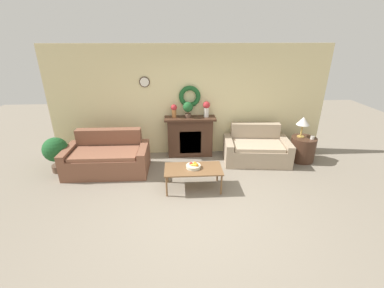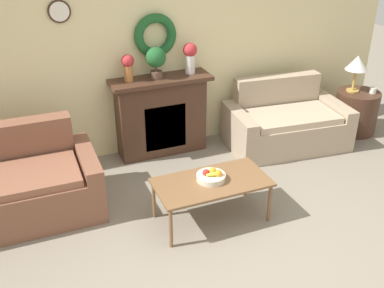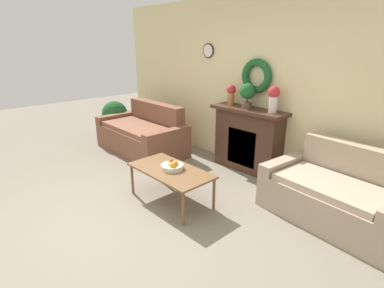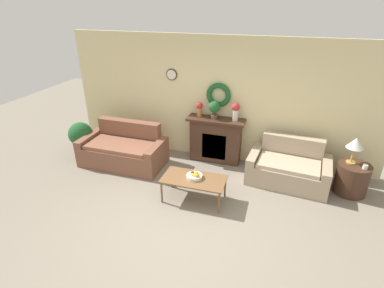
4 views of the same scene
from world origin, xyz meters
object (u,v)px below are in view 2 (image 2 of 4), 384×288
fruit_bowl (211,176)px  couch_left (7,189)px  loveseat_right (285,123)px  vase_on_mantel_left (128,66)px  vase_on_mantel_right (190,56)px  fireplace (161,115)px  mug (373,90)px  table_lamp (357,64)px  side_table_by_loveseat (356,112)px  potted_plant_on_mantel (156,59)px  coffee_table (212,185)px

fruit_bowl → couch_left: bearing=156.4°
loveseat_right → couch_left: bearing=-169.3°
vase_on_mantel_left → vase_on_mantel_right: 0.78m
fruit_bowl → fireplace: bearing=89.4°
mug → fireplace: bearing=168.8°
fruit_bowl → table_lamp: (2.67, 1.15, 0.49)m
fireplace → vase_on_mantel_left: bearing=179.2°
side_table_by_loveseat → vase_on_mantel_left: (-3.12, 0.47, 0.91)m
fireplace → potted_plant_on_mantel: (-0.05, -0.01, 0.74)m
fruit_bowl → loveseat_right: bearing=35.3°
mug → couch_left: bearing=-178.0°
side_table_by_loveseat → coffee_table: bearing=-157.9°
side_table_by_loveseat → vase_on_mantel_left: 3.28m
fruit_bowl → vase_on_mantel_right: bearing=75.2°
vase_on_mantel_left → table_lamp: bearing=-7.6°
vase_on_mantel_right → mug: bearing=-13.0°
vase_on_mantel_left → fireplace: bearing=-0.8°
mug → coffee_table: bearing=-160.7°
loveseat_right → fruit_bowl: 1.97m
loveseat_right → mug: bearing=-0.9°
couch_left → potted_plant_on_mantel: (1.85, 0.72, 0.93)m
fireplace → vase_on_mantel_right: (0.40, 0.01, 0.72)m
coffee_table → vase_on_mantel_left: (-0.37, 1.58, 0.79)m
loveseat_right → side_table_by_loveseat: size_ratio=2.72×
side_table_by_loveseat → vase_on_mantel_right: vase_on_mantel_right is taller
vase_on_mantel_right → potted_plant_on_mantel: (-0.45, -0.02, 0.01)m
fireplace → mug: bearing=-11.2°
fruit_bowl → side_table_by_loveseat: (2.75, 1.09, -0.20)m
fruit_bowl → potted_plant_on_mantel: 1.71m
side_table_by_loveseat → potted_plant_on_mantel: potted_plant_on_mantel is taller
table_lamp → side_table_by_loveseat: bearing=-38.7°
loveseat_right → potted_plant_on_mantel: size_ratio=4.23×
side_table_by_loveseat → mug: bearing=-37.9°
coffee_table → potted_plant_on_mantel: (-0.03, 1.56, 0.84)m
loveseat_right → table_lamp: table_lamp is taller
side_table_by_loveseat → table_lamp: table_lamp is taller
fruit_bowl → mug: bearing=18.9°
table_lamp → fireplace: bearing=171.4°
fruit_bowl → vase_on_mantel_right: (0.41, 1.56, 0.74)m
mug → vase_on_mantel_left: 3.35m
side_table_by_loveseat → mug: 0.38m
fireplace → mug: fireplace is taller
loveseat_right → potted_plant_on_mantel: potted_plant_on_mantel is taller
side_table_by_loveseat → table_lamp: (-0.07, 0.06, 0.68)m
fireplace → coffee_table: size_ratio=1.10×
side_table_by_loveseat → potted_plant_on_mantel: 2.97m
loveseat_right → mug: 1.33m
couch_left → loveseat_right: 3.50m
loveseat_right → coffee_table: bearing=-138.6°
coffee_table → table_lamp: size_ratio=2.24×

